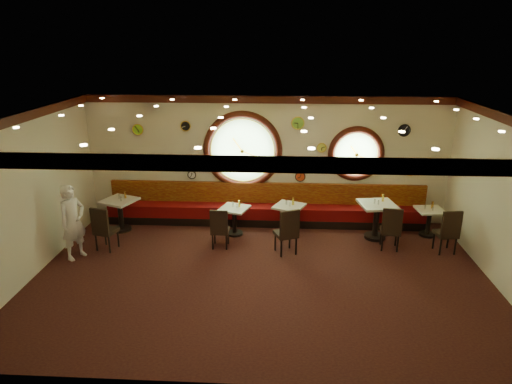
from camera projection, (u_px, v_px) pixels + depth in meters
The scene contains 54 objects.
floor at pixel (261, 276), 9.08m from camera, with size 9.00×6.00×0.00m, color black.
ceiling at pixel (261, 116), 8.05m from camera, with size 9.00×6.00×0.02m, color gold.
wall_back at pixel (267, 160), 11.40m from camera, with size 9.00×0.02×3.20m, color beige.
wall_front at pixel (250, 281), 5.73m from camera, with size 9.00×0.02×3.20m, color beige.
wall_left at pixel (29, 196), 8.81m from camera, with size 0.02×6.00×3.20m, color beige.
wall_right at pixel (507, 205), 8.32m from camera, with size 0.02×6.00×3.20m, color beige.
molding_back at pixel (267, 99), 10.87m from camera, with size 9.00×0.10×0.18m, color #340F09.
molding_front at pixel (250, 164), 5.29m from camera, with size 9.00×0.10×0.18m, color #340F09.
molding_left at pixel (18, 118), 8.32m from camera, with size 0.10×6.00×0.18m, color #340F09.
banquette_base at pixel (266, 220), 11.62m from camera, with size 8.00×0.55×0.20m, color black.
banquette_seat at pixel (266, 211), 11.54m from camera, with size 8.00×0.55×0.30m, color #5B0709.
banquette_back at pixel (266, 193), 11.62m from camera, with size 8.00×0.10×0.55m, color #5F0D07.
porthole_left_glass at pixel (243, 150), 11.35m from camera, with size 1.66×1.66×0.02m, color #7FBA70.
porthole_left_frame at pixel (243, 150), 11.33m from camera, with size 1.98×1.98×0.18m, color #340F09.
porthole_left_ring at pixel (242, 151), 11.31m from camera, with size 1.61×1.61×0.03m, color gold.
porthole_right_glass at pixel (356, 154), 11.21m from camera, with size 1.10×1.10×0.02m, color #7FBA70.
porthole_right_frame at pixel (356, 154), 11.20m from camera, with size 1.38×1.38×0.18m, color #340F09.
porthole_right_ring at pixel (356, 154), 11.17m from camera, with size 1.09×1.09×0.03m, color gold.
wall_clock_0 at pixel (138, 129), 11.30m from camera, with size 0.26×0.26×0.03m, color #7BC828.
wall_clock_1 at pixel (322, 148), 11.18m from camera, with size 0.22×0.22×0.03m, color #E3E64C.
wall_clock_2 at pixel (298, 123), 11.02m from camera, with size 0.30×0.30×0.03m, color #7CC03C.
wall_clock_3 at pixel (186, 126), 11.20m from camera, with size 0.24×0.24×0.03m, color black.
wall_clock_4 at pixel (300, 177), 11.45m from camera, with size 0.24×0.24×0.03m, color red.
wall_clock_5 at pixel (404, 130), 10.93m from camera, with size 0.28×0.28×0.03m, color black.
wall_clock_6 at pixel (125, 161), 11.57m from camera, with size 0.32×0.32×0.03m, color red.
wall_clock_7 at pixel (410, 169), 11.22m from camera, with size 0.34×0.34×0.03m, color silver.
wall_clock_8 at pixel (192, 175), 11.59m from camera, with size 0.20×0.20×0.03m, color white.
wall_clock_9 at pixel (176, 163), 11.52m from camera, with size 0.36×0.36×0.03m, color yellow.
table_a at pixel (120, 211), 11.10m from camera, with size 0.94×0.94×0.80m.
table_b at pixel (234, 218), 10.88m from camera, with size 0.79×0.79×0.69m.
table_c at pixel (289, 216), 10.95m from camera, with size 0.86×0.86×0.72m.
table_d at pixel (376, 216), 10.65m from camera, with size 0.91×0.91×0.87m.
table_e at pixel (429, 219), 10.82m from camera, with size 0.66×0.66×0.67m.
chair_a at pixel (103, 226), 10.00m from camera, with size 0.52×0.52×0.63m.
chair_b at pixel (220, 226), 10.12m from camera, with size 0.40×0.40×0.58m.
chair_c at pixel (288, 229), 9.81m from camera, with size 0.58×0.58×0.65m.
chair_d at pixel (391, 226), 10.02m from camera, with size 0.47×0.47×0.63m.
chair_e at pixel (449, 229), 9.86m from camera, with size 0.48×0.48×0.63m.
condiment_a_salt at pixel (119, 196), 11.07m from camera, with size 0.04×0.04×0.11m, color silver.
condiment_b_salt at pixel (233, 205), 10.83m from camera, with size 0.04×0.04×0.11m, color silver.
condiment_c_salt at pixel (286, 202), 10.91m from camera, with size 0.04×0.04×0.11m, color #BABBBF.
condiment_d_salt at pixel (375, 201), 10.53m from camera, with size 0.04×0.04×0.10m, color silver.
condiment_a_pepper at pixel (121, 199), 10.90m from camera, with size 0.04×0.04×0.10m, color #B9B9BD.
condiment_b_pepper at pixel (237, 206), 10.77m from camera, with size 0.04×0.04×0.10m, color silver.
condiment_c_pepper at pixel (290, 205), 10.79m from camera, with size 0.03×0.03×0.09m, color silver.
condiment_d_pepper at pixel (378, 203), 10.46m from camera, with size 0.03×0.03×0.09m, color silver.
condiment_a_bottle at pixel (125, 195), 11.09m from camera, with size 0.05×0.05×0.17m, color gold.
condiment_b_bottle at pixel (239, 204), 10.82m from camera, with size 0.05×0.05×0.16m, color yellow.
condiment_c_bottle at pixel (293, 201), 10.87m from camera, with size 0.06×0.06×0.18m, color yellow.
condiment_d_bottle at pixel (383, 198), 10.66m from camera, with size 0.05×0.05×0.17m, color gold.
condiment_e_salt at pixel (425, 207), 10.75m from camera, with size 0.04×0.04×0.11m, color silver.
condiment_e_pepper at pixel (433, 209), 10.65m from camera, with size 0.03×0.03×0.09m, color silver.
condiment_e_bottle at pixel (432, 205), 10.77m from camera, with size 0.05×0.05×0.17m, color gold.
waiter at pixel (73, 222), 9.61m from camera, with size 0.60×0.39×1.64m, color white.
Camera 1 is at (0.36, -8.05, 4.50)m, focal length 32.00 mm.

